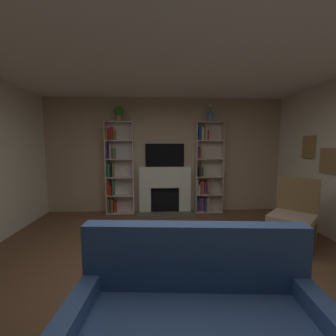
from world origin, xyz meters
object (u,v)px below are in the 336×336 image
at_px(potted_plant, 119,113).
at_px(tv, 165,155).
at_px(couch, 198,332).
at_px(vase_with_flowers, 210,116).
at_px(fireplace, 165,189).
at_px(bookshelf_left, 117,169).
at_px(armchair, 294,212).
at_px(bookshelf_right, 206,171).

bearing_deg(potted_plant, tv, 6.57).
bearing_deg(couch, potted_plant, 106.98).
bearing_deg(couch, vase_with_flowers, 76.13).
bearing_deg(fireplace, potted_plant, -177.49).
relative_size(fireplace, tv, 1.44).
xyz_separation_m(bookshelf_left, couch, (1.23, -3.83, -0.74)).
bearing_deg(armchair, bookshelf_left, 147.98).
distance_m(fireplace, couch, 3.83).
relative_size(potted_plant, couch, 0.17).
height_order(bookshelf_right, armchair, bookshelf_right).
relative_size(bookshelf_right, couch, 1.13).
xyz_separation_m(tv, armchair, (1.96, -1.99, -0.80)).
bearing_deg(tv, bookshelf_left, -176.68).
relative_size(fireplace, vase_with_flowers, 3.22).
height_order(bookshelf_left, armchair, bookshelf_left).
distance_m(vase_with_flowers, armchair, 2.69).
height_order(bookshelf_right, potted_plant, potted_plant).
xyz_separation_m(bookshelf_left, armchair, (3.08, -1.93, -0.49)).
height_order(fireplace, armchair, fireplace).
height_order(tv, potted_plant, potted_plant).
distance_m(potted_plant, vase_with_flowers, 2.08).
height_order(tv, couch, tv).
distance_m(bookshelf_left, armchair, 3.67).
relative_size(bookshelf_left, armchair, 1.98).
bearing_deg(potted_plant, fireplace, 2.51).
height_order(fireplace, bookshelf_right, bookshelf_right).
bearing_deg(armchair, bookshelf_right, 117.18).
bearing_deg(fireplace, tv, 90.00).
xyz_separation_m(fireplace, couch, (0.11, -3.82, -0.27)).
bearing_deg(bookshelf_left, bookshelf_right, 0.02).
xyz_separation_m(bookshelf_right, couch, (-0.86, -3.83, -0.69)).
xyz_separation_m(potted_plant, couch, (1.15, -3.77, -2.01)).
bearing_deg(vase_with_flowers, tv, 173.37).
distance_m(fireplace, bookshelf_right, 1.06).
relative_size(potted_plant, armchair, 0.30).
height_order(bookshelf_right, couch, bookshelf_right).
distance_m(bookshelf_right, vase_with_flowers, 1.28).
xyz_separation_m(bookshelf_left, bookshelf_right, (2.09, 0.00, -0.05)).
relative_size(bookshelf_right, armchair, 1.98).
relative_size(fireplace, bookshelf_left, 0.62).
distance_m(vase_with_flowers, couch, 4.35).
height_order(bookshelf_left, bookshelf_right, same).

